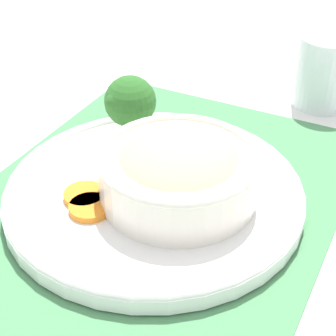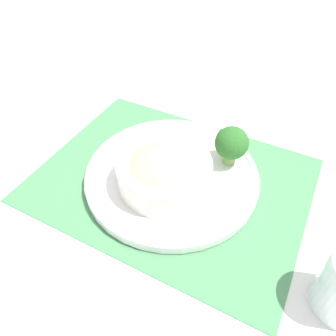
{
  "view_description": "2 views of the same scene",
  "coord_description": "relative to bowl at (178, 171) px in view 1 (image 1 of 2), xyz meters",
  "views": [
    {
      "loc": [
        -0.4,
        -0.23,
        0.37
      ],
      "look_at": [
        0.02,
        -0.01,
        0.04
      ],
      "focal_mm": 60.0,
      "sensor_mm": 36.0,
      "label": 1
    },
    {
      "loc": [
        0.19,
        -0.36,
        0.44
      ],
      "look_at": [
        -0.0,
        -0.01,
        0.04
      ],
      "focal_mm": 35.0,
      "sensor_mm": 36.0,
      "label": 2
    }
  ],
  "objects": [
    {
      "name": "ground_plane",
      "position": [
        0.0,
        0.03,
        -0.05
      ],
      "size": [
        4.0,
        4.0,
        0.0
      ],
      "primitive_type": "plane",
      "color": "white"
    },
    {
      "name": "carrot_slice_near",
      "position": [
        -0.05,
        0.08,
        -0.03
      ],
      "size": [
        0.04,
        0.04,
        0.01
      ],
      "color": "orange",
      "rests_on": "plate"
    },
    {
      "name": "carrot_slice_middle",
      "position": [
        -0.06,
        0.07,
        -0.03
      ],
      "size": [
        0.04,
        0.04,
        0.01
      ],
      "color": "orange",
      "rests_on": "plate"
    },
    {
      "name": "broccoli_floret",
      "position": [
        0.08,
        0.1,
        0.01
      ],
      "size": [
        0.06,
        0.06,
        0.08
      ],
      "color": "#759E51",
      "rests_on": "plate"
    },
    {
      "name": "plate",
      "position": [
        0.0,
        0.03,
        -0.04
      ],
      "size": [
        0.31,
        0.31,
        0.02
      ],
      "color": "white",
      "rests_on": "placemat"
    },
    {
      "name": "water_glass",
      "position": [
        0.3,
        -0.06,
        -0.01
      ],
      "size": [
        0.08,
        0.08,
        0.1
      ],
      "color": "silver",
      "rests_on": "ground_plane"
    },
    {
      "name": "placemat",
      "position": [
        0.0,
        0.03,
        -0.05
      ],
      "size": [
        0.48,
        0.37,
        0.0
      ],
      "color": "#4C8C59",
      "rests_on": "ground_plane"
    },
    {
      "name": "bowl",
      "position": [
        0.0,
        0.0,
        0.0
      ],
      "size": [
        0.16,
        0.16,
        0.06
      ],
      "color": "silver",
      "rests_on": "plate"
    }
  ]
}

